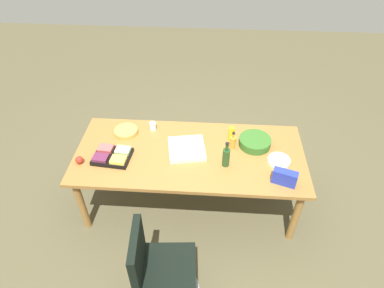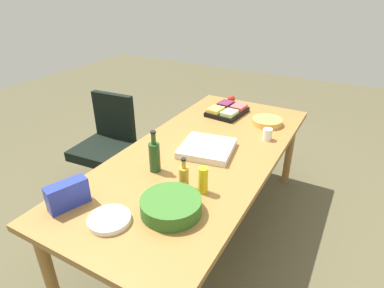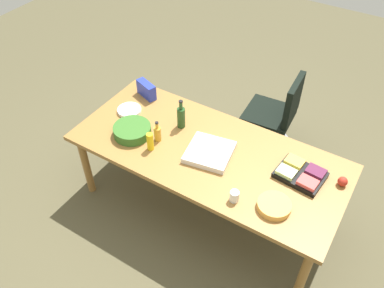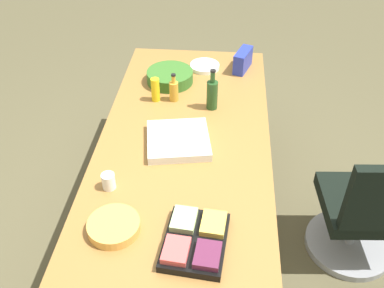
{
  "view_description": "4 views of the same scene",
  "coord_description": "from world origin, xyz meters",
  "views": [
    {
      "loc": [
        -0.19,
        2.47,
        3.03
      ],
      "look_at": [
        -0.02,
        -0.05,
        0.82
      ],
      "focal_mm": 31.19,
      "sensor_mm": 36.0,
      "label": 1
    },
    {
      "loc": [
        -1.79,
        -0.92,
        1.86
      ],
      "look_at": [
        -0.04,
        0.05,
        0.81
      ],
      "focal_mm": 30.04,
      "sensor_mm": 36.0,
      "label": 2
    },
    {
      "loc": [
        1.15,
        -2.11,
        3.08
      ],
      "look_at": [
        -0.13,
        -0.04,
        0.79
      ],
      "focal_mm": 37.58,
      "sensor_mm": 36.0,
      "label": 3
    },
    {
      "loc": [
        2.02,
        0.22,
        2.37
      ],
      "look_at": [
        0.13,
        0.06,
        0.83
      ],
      "focal_mm": 40.82,
      "sensor_mm": 36.0,
      "label": 4
    }
  ],
  "objects": [
    {
      "name": "ground_plane",
      "position": [
        0.0,
        0.0,
        0.0
      ],
      "size": [
        10.0,
        10.0,
        0.0
      ],
      "primitive_type": "plane",
      "color": "brown"
    },
    {
      "name": "conference_table",
      "position": [
        0.0,
        0.0,
        0.67
      ],
      "size": [
        2.32,
        1.02,
        0.74
      ],
      "color": "olive",
      "rests_on": "ground"
    },
    {
      "name": "office_chair",
      "position": [
        0.16,
        1.1,
        0.34
      ],
      "size": [
        0.56,
        0.56,
        0.9
      ],
      "color": "gray",
      "rests_on": "ground"
    },
    {
      "name": "pizza_box",
      "position": [
        0.03,
        -0.03,
        0.77
      ],
      "size": [
        0.42,
        0.42,
        0.05
      ],
      "primitive_type": "cube",
      "rotation": [
        0.0,
        0.0,
        0.17
      ],
      "color": "silver",
      "rests_on": "conference_table"
    },
    {
      "name": "fruit_platter",
      "position": [
        0.76,
        0.13,
        0.77
      ],
      "size": [
        0.39,
        0.31,
        0.07
      ],
      "color": "black",
      "rests_on": "conference_table"
    },
    {
      "name": "paper_plate_stack",
      "position": [
        -0.88,
        0.07,
        0.76
      ],
      "size": [
        0.27,
        0.27,
        0.03
      ],
      "primitive_type": "cylinder",
      "rotation": [
        0.0,
        0.0,
        -0.27
      ],
      "color": "white",
      "rests_on": "conference_table"
    },
    {
      "name": "mustard_bottle",
      "position": [
        -0.42,
        -0.23,
        0.82
      ],
      "size": [
        0.06,
        0.06,
        0.16
      ],
      "primitive_type": "cylinder",
      "rotation": [
        0.0,
        0.0,
        0.14
      ],
      "color": "yellow",
      "rests_on": "conference_table"
    },
    {
      "name": "wine_bottle",
      "position": [
        -0.36,
        0.15,
        0.85
      ],
      "size": [
        0.09,
        0.09,
        0.28
      ],
      "color": "#23471F",
      "rests_on": "conference_table"
    },
    {
      "name": "chip_bag_blue",
      "position": [
        -0.89,
        0.35,
        0.82
      ],
      "size": [
        0.23,
        0.15,
        0.15
      ],
      "primitive_type": "cube",
      "rotation": [
        0.0,
        0.0,
        -0.33
      ],
      "color": "#2535AC",
      "rests_on": "conference_table"
    },
    {
      "name": "dressing_bottle",
      "position": [
        -0.43,
        -0.11,
        0.82
      ],
      "size": [
        0.07,
        0.07,
        0.2
      ],
      "color": "gold",
      "rests_on": "conference_table"
    },
    {
      "name": "apple_red",
      "position": [
        1.06,
        0.21,
        0.78
      ],
      "size": [
        0.09,
        0.09,
        0.08
      ],
      "primitive_type": "sphere",
      "rotation": [
        0.0,
        0.0,
        -0.25
      ],
      "color": "#B3291C",
      "rests_on": "conference_table"
    },
    {
      "name": "chip_bowl",
      "position": [
        0.71,
        -0.26,
        0.77
      ],
      "size": [
        0.31,
        0.31,
        0.05
      ],
      "primitive_type": "cylinder",
      "rotation": [
        0.0,
        0.0,
        -0.26
      ],
      "color": "gold",
      "rests_on": "conference_table"
    },
    {
      "name": "paper_cup",
      "position": [
        0.43,
        -0.35,
        0.79
      ],
      "size": [
        0.08,
        0.08,
        0.09
      ],
      "primitive_type": "cylinder",
      "rotation": [
        0.0,
        0.0,
        -0.12
      ],
      "color": "white",
      "rests_on": "conference_table"
    },
    {
      "name": "salad_bowl",
      "position": [
        -0.66,
        -0.17,
        0.78
      ],
      "size": [
        0.4,
        0.4,
        0.08
      ],
      "primitive_type": "cylinder",
      "rotation": [
        0.0,
        0.0,
        0.25
      ],
      "color": "#326524",
      "rests_on": "conference_table"
    }
  ]
}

